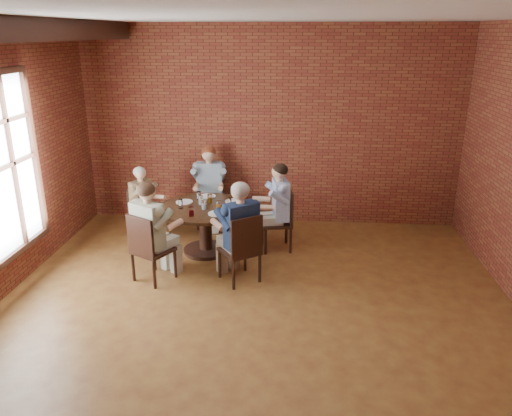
# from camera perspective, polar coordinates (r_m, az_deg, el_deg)

# --- Properties ---
(floor) EXTENTS (7.00, 7.00, 0.00)m
(floor) POSITION_cam_1_polar(r_m,az_deg,el_deg) (6.00, -0.53, -13.22)
(floor) COLOR olive
(floor) RESTS_ON ground
(ceiling) EXTENTS (7.00, 7.00, 0.00)m
(ceiling) POSITION_cam_1_polar(r_m,az_deg,el_deg) (5.06, -0.65, 21.26)
(ceiling) COLOR white
(ceiling) RESTS_ON wall_back
(wall_back) EXTENTS (7.00, 0.00, 7.00)m
(wall_back) POSITION_cam_1_polar(r_m,az_deg,el_deg) (8.68, 1.64, 9.22)
(wall_back) COLOR brown
(wall_back) RESTS_ON ground
(ceiling_beam) EXTENTS (0.22, 6.90, 0.26)m
(ceiling_beam) POSITION_cam_1_polar(r_m,az_deg,el_deg) (5.82, -26.74, 17.80)
(ceiling_beam) COLOR black
(ceiling_beam) RESTS_ON ceiling
(dining_table) EXTENTS (1.39, 1.39, 0.75)m
(dining_table) POSITION_cam_1_polar(r_m,az_deg,el_deg) (7.66, -5.84, -1.38)
(dining_table) COLOR black
(dining_table) RESTS_ON floor
(chair_a) EXTENTS (0.53, 0.53, 0.96)m
(chair_a) POSITION_cam_1_polar(r_m,az_deg,el_deg) (7.76, 3.02, -1.10)
(chair_a) COLOR black
(chair_a) RESTS_ON floor
(diner_a) EXTENTS (0.78, 0.68, 1.38)m
(diner_a) POSITION_cam_1_polar(r_m,az_deg,el_deg) (7.69, 2.36, 0.06)
(diner_a) COLOR #3A5398
(diner_a) RESTS_ON floor
(chair_b) EXTENTS (0.51, 0.51, 0.98)m
(chair_b) POSITION_cam_1_polar(r_m,az_deg,el_deg) (8.82, -5.27, 1.44)
(chair_b) COLOR black
(chair_b) RESTS_ON floor
(diner_b) EXTENTS (0.65, 0.76, 1.41)m
(diner_b) POSITION_cam_1_polar(r_m,az_deg,el_deg) (8.68, -5.34, 2.36)
(diner_b) COLOR #7E92A1
(diner_b) RESTS_ON floor
(chair_c) EXTENTS (0.48, 0.48, 0.88)m
(chair_c) POSITION_cam_1_polar(r_m,az_deg,el_deg) (8.34, -13.01, -0.38)
(chair_c) COLOR black
(chair_c) RESTS_ON floor
(diner_c) EXTENTS (0.70, 0.64, 1.23)m
(diner_c) POSITION_cam_1_polar(r_m,az_deg,el_deg) (8.26, -12.69, 0.41)
(diner_c) COLOR brown
(diner_c) RESTS_ON floor
(chair_d) EXTENTS (0.63, 0.63, 0.98)m
(chair_d) POSITION_cam_1_polar(r_m,az_deg,el_deg) (6.87, -12.28, -4.32)
(chair_d) COLOR black
(chair_d) RESTS_ON floor
(diner_d) EXTENTS (0.84, 0.89, 1.41)m
(diner_d) POSITION_cam_1_polar(r_m,az_deg,el_deg) (6.86, -11.81, -2.70)
(diner_d) COLOR #B3988D
(diner_d) RESTS_ON floor
(chair_e) EXTENTS (0.65, 0.65, 0.98)m
(chair_e) POSITION_cam_1_polar(r_m,az_deg,el_deg) (6.69, -1.53, -4.48)
(chair_e) COLOR black
(chair_e) RESTS_ON floor
(diner_e) EXTENTS (0.88, 0.91, 1.41)m
(diner_e) POSITION_cam_1_polar(r_m,az_deg,el_deg) (6.70, -1.95, -2.79)
(diner_e) COLOR #172440
(diner_e) RESTS_ON floor
(plate_a) EXTENTS (0.26, 0.26, 0.01)m
(plate_a) POSITION_cam_1_polar(r_m,az_deg,el_deg) (7.76, -2.59, 0.76)
(plate_a) COLOR white
(plate_a) RESTS_ON dining_table
(plate_b) EXTENTS (0.26, 0.26, 0.01)m
(plate_b) POSITION_cam_1_polar(r_m,az_deg,el_deg) (8.03, -5.57, 1.35)
(plate_b) COLOR white
(plate_b) RESTS_ON dining_table
(plate_c) EXTENTS (0.26, 0.26, 0.01)m
(plate_c) POSITION_cam_1_polar(r_m,az_deg,el_deg) (7.80, -8.19, 0.69)
(plate_c) COLOR white
(plate_c) RESTS_ON dining_table
(plate_d) EXTENTS (0.26, 0.26, 0.01)m
(plate_d) POSITION_cam_1_polar(r_m,az_deg,el_deg) (7.25, -4.48, -0.63)
(plate_d) COLOR white
(plate_d) RESTS_ON dining_table
(glass_a) EXTENTS (0.07, 0.07, 0.14)m
(glass_a) POSITION_cam_1_polar(r_m,az_deg,el_deg) (7.51, -3.07, 0.63)
(glass_a) COLOR white
(glass_a) RESTS_ON dining_table
(glass_b) EXTENTS (0.07, 0.07, 0.14)m
(glass_b) POSITION_cam_1_polar(r_m,az_deg,el_deg) (7.72, -5.30, 1.08)
(glass_b) COLOR white
(glass_b) RESTS_ON dining_table
(glass_c) EXTENTS (0.07, 0.07, 0.14)m
(glass_c) POSITION_cam_1_polar(r_m,az_deg,el_deg) (7.86, -6.53, 1.38)
(glass_c) COLOR white
(glass_c) RESTS_ON dining_table
(glass_d) EXTENTS (0.07, 0.07, 0.14)m
(glass_d) POSITION_cam_1_polar(r_m,az_deg,el_deg) (7.65, -6.32, 0.89)
(glass_d) COLOR white
(glass_d) RESTS_ON dining_table
(glass_e) EXTENTS (0.07, 0.07, 0.14)m
(glass_e) POSITION_cam_1_polar(r_m,az_deg,el_deg) (7.53, -8.62, 0.47)
(glass_e) COLOR white
(glass_e) RESTS_ON dining_table
(glass_f) EXTENTS (0.07, 0.07, 0.14)m
(glass_f) POSITION_cam_1_polar(r_m,az_deg,el_deg) (7.19, -7.41, -0.40)
(glass_f) COLOR white
(glass_f) RESTS_ON dining_table
(glass_g) EXTENTS (0.07, 0.07, 0.14)m
(glass_g) POSITION_cam_1_polar(r_m,az_deg,el_deg) (7.45, -5.98, 0.37)
(glass_g) COLOR white
(glass_g) RESTS_ON dining_table
(glass_h) EXTENTS (0.07, 0.07, 0.14)m
(glass_h) POSITION_cam_1_polar(r_m,az_deg,el_deg) (7.39, -4.28, 0.28)
(glass_h) COLOR white
(glass_h) RESTS_ON dining_table
(smartphone) EXTENTS (0.08, 0.14, 0.01)m
(smartphone) POSITION_cam_1_polar(r_m,az_deg,el_deg) (7.17, -4.18, -0.88)
(smartphone) COLOR black
(smartphone) RESTS_ON dining_table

